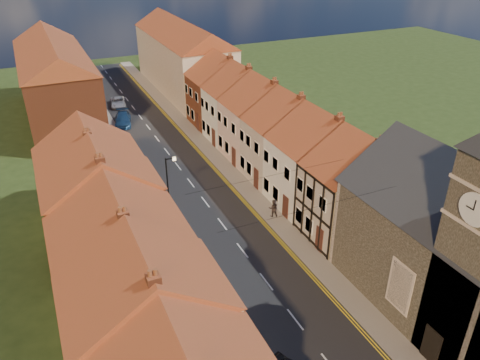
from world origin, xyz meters
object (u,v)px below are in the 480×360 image
(car_far, at_px, (123,119))
(pedestrian_right, at_px, (273,208))
(car_distant, at_px, (118,102))
(pedestrian_left, at_px, (212,302))
(lamppost, at_px, (169,187))
(church, at_px, (456,230))

(car_far, height_order, pedestrian_right, pedestrian_right)
(car_distant, xyz_separation_m, pedestrian_left, (-2.86, -42.67, 0.29))
(car_far, xyz_separation_m, pedestrian_left, (-1.99, -35.44, 0.19))
(lamppost, relative_size, pedestrian_left, 3.95)
(church, xyz_separation_m, lamppost, (-13.17, 16.68, -2.34))
(lamppost, bearing_deg, car_far, 87.14)
(car_distant, distance_m, pedestrian_left, 42.76)
(lamppost, height_order, car_far, lamppost)
(lamppost, xyz_separation_m, car_far, (1.22, 24.30, -2.85))
(church, height_order, pedestrian_left, church)
(pedestrian_left, height_order, pedestrian_right, pedestrian_right)
(church, xyz_separation_m, pedestrian_left, (-13.94, 5.54, -5.00))
(car_far, distance_m, pedestrian_right, 28.00)
(lamppost, relative_size, car_far, 1.27)
(car_far, bearing_deg, lamppost, -80.11)
(car_far, bearing_deg, pedestrian_left, -80.46)
(church, bearing_deg, car_far, 106.27)
(pedestrian_right, bearing_deg, lamppost, 0.48)
(car_far, bearing_deg, church, -60.98)
(car_distant, height_order, pedestrian_left, pedestrian_left)
(lamppost, xyz_separation_m, car_distant, (2.09, 31.53, -2.95))
(church, bearing_deg, lamppost, 128.30)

